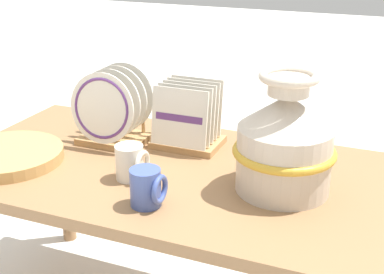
# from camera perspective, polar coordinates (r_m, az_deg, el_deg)

# --- Properties ---
(display_table) EXTENTS (1.50, 0.73, 0.59)m
(display_table) POSITION_cam_1_polar(r_m,az_deg,el_deg) (1.61, 0.00, -5.70)
(display_table) COLOR olive
(display_table) RESTS_ON ground_plane
(ceramic_vase) EXTENTS (0.28, 0.28, 0.33)m
(ceramic_vase) POSITION_cam_1_polar(r_m,az_deg,el_deg) (1.44, 9.88, -0.42)
(ceramic_vase) COLOR beige
(ceramic_vase) RESTS_ON display_table
(dish_rack_round_plates) EXTENTS (0.23, 0.18, 0.25)m
(dish_rack_round_plates) POSITION_cam_1_polar(r_m,az_deg,el_deg) (1.77, -8.55, 2.45)
(dish_rack_round_plates) COLOR tan
(dish_rack_round_plates) RESTS_ON display_table
(dish_rack_square_plates) EXTENTS (0.22, 0.17, 0.21)m
(dish_rack_square_plates) POSITION_cam_1_polar(r_m,az_deg,el_deg) (1.74, -0.44, 1.47)
(dish_rack_square_plates) COLOR tan
(dish_rack_square_plates) RESTS_ON display_table
(wicker_charger_stack) EXTENTS (0.34, 0.34, 0.04)m
(wicker_charger_stack) POSITION_cam_1_polar(r_m,az_deg,el_deg) (1.74, -19.03, -1.90)
(wicker_charger_stack) COLOR tan
(wicker_charger_stack) RESTS_ON display_table
(mug_cream_glaze) EXTENTS (0.09, 0.08, 0.10)m
(mug_cream_glaze) POSITION_cam_1_polar(r_m,az_deg,el_deg) (1.53, -6.51, -2.71)
(mug_cream_glaze) COLOR silver
(mug_cream_glaze) RESTS_ON display_table
(mug_cobalt_glaze) EXTENTS (0.09, 0.08, 0.10)m
(mug_cobalt_glaze) POSITION_cam_1_polar(r_m,az_deg,el_deg) (1.38, -4.80, -5.41)
(mug_cobalt_glaze) COLOR #42569E
(mug_cobalt_glaze) RESTS_ON display_table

